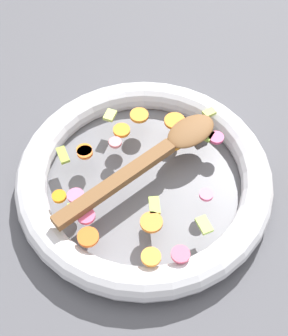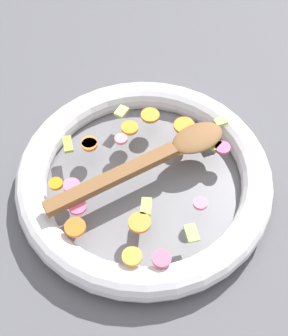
{
  "view_description": "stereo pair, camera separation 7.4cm",
  "coord_description": "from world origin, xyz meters",
  "views": [
    {
      "loc": [
        0.16,
        -0.39,
        0.65
      ],
      "look_at": [
        0.0,
        0.0,
        0.05
      ],
      "focal_mm": 50.0,
      "sensor_mm": 36.0,
      "label": 1
    },
    {
      "loc": [
        0.23,
        -0.36,
        0.65
      ],
      "look_at": [
        0.0,
        0.0,
        0.05
      ],
      "focal_mm": 50.0,
      "sensor_mm": 36.0,
      "label": 2
    }
  ],
  "objects": [
    {
      "name": "chopped_vegetables",
      "position": [
        -0.01,
        -0.01,
        0.05
      ],
      "size": [
        0.28,
        0.33,
        0.01
      ],
      "color": "orange",
      "rests_on": "skillet"
    },
    {
      "name": "skillet",
      "position": [
        0.0,
        0.0,
        0.02
      ],
      "size": [
        0.41,
        0.41,
        0.05
      ],
      "color": "slate",
      "rests_on": "ground_plane"
    },
    {
      "name": "wooden_spoon",
      "position": [
        0.01,
        0.02,
        0.06
      ],
      "size": [
        0.18,
        0.3,
        0.01
      ],
      "color": "brown",
      "rests_on": "chopped_vegetables"
    },
    {
      "name": "ground_plane",
      "position": [
        0.0,
        0.0,
        0.0
      ],
      "size": [
        4.0,
        4.0,
        0.0
      ],
      "primitive_type": "plane",
      "color": "#4C4C51"
    }
  ]
}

